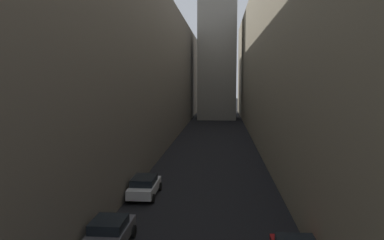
% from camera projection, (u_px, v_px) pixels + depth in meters
% --- Properties ---
extents(ground_plane, '(264.00, 264.00, 0.00)m').
position_uv_depth(ground_plane, '(213.00, 146.00, 47.50)').
color(ground_plane, black).
extents(building_block_left, '(13.15, 108.00, 19.14)m').
position_uv_depth(building_block_left, '(123.00, 72.00, 49.45)').
color(building_block_left, '#60594F').
rests_on(building_block_left, ground).
extents(building_block_right, '(12.66, 108.00, 22.00)m').
position_uv_depth(building_block_right, '(306.00, 60.00, 47.37)').
color(building_block_right, gray).
rests_on(building_block_right, ground).
extents(parked_car_left_third, '(1.97, 4.27, 1.52)m').
position_uv_depth(parked_car_left_third, '(109.00, 234.00, 18.24)').
color(parked_car_left_third, '#4C4C51').
rests_on(parked_car_left_third, ground).
extents(parked_car_left_far, '(1.95, 4.26, 1.46)m').
position_uv_depth(parked_car_left_far, '(144.00, 186.00, 26.65)').
color(parked_car_left_far, silver).
rests_on(parked_car_left_far, ground).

